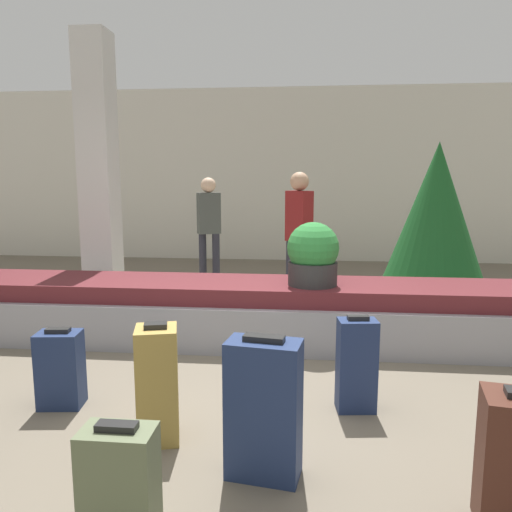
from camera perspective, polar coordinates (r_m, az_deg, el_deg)
ground_plane at (r=3.58m, az=-2.48°, el=-17.09°), size 18.00×18.00×0.00m
back_wall at (r=9.48m, az=2.97°, el=9.17°), size 18.00×0.06×3.20m
carousel at (r=4.85m, az=-0.00°, el=-6.47°), size 8.88×0.95×0.58m
pillar at (r=6.16m, az=-17.51°, el=8.86°), size 0.37×0.37×3.20m
suitcase_2 at (r=3.51m, az=11.42°, el=-12.10°), size 0.28×0.20×0.66m
suitcase_3 at (r=2.44m, az=-15.33°, el=-23.91°), size 0.32×0.20×0.55m
suitcase_4 at (r=3.77m, az=-21.45°, el=-11.93°), size 0.31×0.24×0.56m
suitcase_5 at (r=2.73m, az=0.89°, el=-17.08°), size 0.41×0.27×0.77m
suitcase_8 at (r=3.12m, az=-11.19°, el=-14.16°), size 0.30×0.30×0.73m
potted_plant_2 at (r=4.63m, az=6.52°, el=0.08°), size 0.48×0.48×0.59m
traveler_0 at (r=7.35m, az=-5.41°, el=3.91°), size 0.37×0.30×1.57m
traveler_1 at (r=6.17m, az=4.93°, el=3.40°), size 0.35×0.35×1.64m
decorated_tree at (r=6.34m, az=19.83°, el=4.04°), size 1.29×1.29×1.99m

